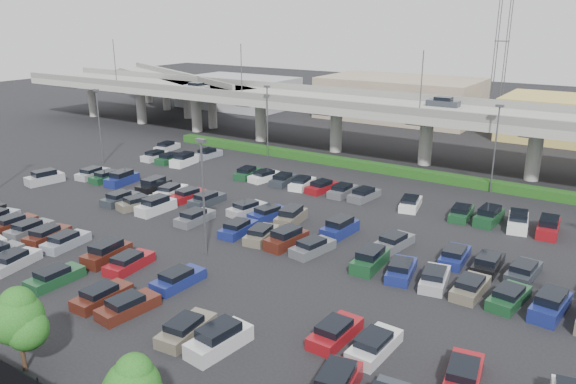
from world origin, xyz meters
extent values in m
plane|color=black|center=(0.00, 0.00, 0.00)|extent=(280.00, 280.00, 0.00)
cube|color=gray|center=(0.00, 32.00, 7.25)|extent=(150.00, 13.00, 1.10)
cube|color=slate|center=(0.00, 25.75, 8.30)|extent=(150.00, 0.50, 1.00)
cube|color=slate|center=(0.00, 38.25, 8.30)|extent=(150.00, 0.50, 1.00)
cylinder|color=gray|center=(-65.00, 32.00, 3.35)|extent=(1.80, 1.80, 6.70)
cube|color=slate|center=(-65.00, 32.00, 6.50)|extent=(2.60, 9.75, 0.50)
cylinder|color=gray|center=(-51.00, 32.00, 3.35)|extent=(1.80, 1.80, 6.70)
cube|color=slate|center=(-51.00, 32.00, 6.50)|extent=(2.60, 9.75, 0.50)
cylinder|color=gray|center=(-37.00, 32.00, 3.35)|extent=(1.80, 1.80, 6.70)
cube|color=slate|center=(-37.00, 32.00, 6.50)|extent=(2.60, 9.75, 0.50)
cylinder|color=gray|center=(-23.00, 32.00, 3.35)|extent=(1.80, 1.80, 6.70)
cube|color=slate|center=(-23.00, 32.00, 6.50)|extent=(2.60, 9.75, 0.50)
cylinder|color=gray|center=(-9.00, 32.00, 3.35)|extent=(1.80, 1.80, 6.70)
cube|color=slate|center=(-9.00, 32.00, 6.50)|extent=(2.60, 9.75, 0.50)
cylinder|color=gray|center=(5.00, 32.00, 3.35)|extent=(1.80, 1.80, 6.70)
cube|color=slate|center=(5.00, 32.00, 6.50)|extent=(2.60, 9.75, 0.50)
cylinder|color=gray|center=(19.00, 32.00, 3.35)|extent=(1.80, 1.80, 6.70)
cube|color=slate|center=(19.00, 32.00, 6.50)|extent=(2.60, 9.75, 0.50)
cube|color=#A6A6AA|center=(-34.00, 29.00, 8.21)|extent=(4.40, 1.82, 0.82)
cube|color=black|center=(-34.00, 29.00, 8.84)|extent=(2.30, 1.60, 0.50)
cube|color=#2A2F37|center=(6.00, 35.00, 8.21)|extent=(4.40, 1.82, 0.82)
cube|color=black|center=(6.00, 35.00, 8.84)|extent=(2.30, 1.60, 0.50)
cylinder|color=#515257|center=(-50.00, 25.90, 11.80)|extent=(0.14, 0.14, 8.00)
cylinder|color=#515257|center=(-22.00, 25.90, 11.80)|extent=(0.14, 0.14, 8.00)
cylinder|color=#515257|center=(6.00, 25.90, 11.80)|extent=(0.14, 0.14, 8.00)
cube|color=gray|center=(-52.00, 43.00, 7.25)|extent=(50.93, 30.13, 1.10)
cube|color=slate|center=(-52.00, 43.00, 8.30)|extent=(47.34, 22.43, 1.00)
cylinder|color=gray|center=(-69.22, 51.03, 3.35)|extent=(1.60, 1.60, 6.70)
cylinder|color=gray|center=(-58.34, 45.96, 3.35)|extent=(1.60, 1.60, 6.70)
cylinder|color=gray|center=(-47.47, 40.89, 3.35)|extent=(1.60, 1.60, 6.70)
cylinder|color=gray|center=(-36.59, 35.82, 3.35)|extent=(1.60, 1.60, 6.70)
cube|color=#183F12|center=(0.00, 25.00, 0.55)|extent=(66.00, 1.60, 1.10)
cylinder|color=#332316|center=(2.00, -26.39, 0.99)|extent=(0.26, 0.26, 1.97)
sphere|color=#174713|center=(2.00, -26.39, 3.39)|extent=(3.07, 3.07, 3.07)
sphere|color=#174713|center=(2.71, -26.29, 2.85)|extent=(2.41, 2.41, 2.41)
sphere|color=#174713|center=(1.40, -26.47, 3.07)|extent=(2.41, 2.41, 2.41)
sphere|color=#174713|center=(2.04, -26.27, 4.27)|extent=(2.08, 2.08, 2.08)
sphere|color=#174713|center=(12.04, -26.70, 3.89)|extent=(1.89, 1.89, 1.89)
cube|color=#A6A6AA|center=(-11.75, -18.50, 0.41)|extent=(2.64, 4.67, 0.82)
cube|color=black|center=(-11.75, -18.70, 1.04)|extent=(2.02, 2.57, 0.50)
cube|color=#194625|center=(-6.25, -18.50, 0.41)|extent=(1.84, 4.41, 0.82)
cube|color=black|center=(-6.25, -18.70, 1.04)|extent=(1.61, 2.31, 0.50)
cube|color=#4B1D14|center=(-0.75, -18.50, 0.41)|extent=(1.83, 4.40, 0.82)
cube|color=black|center=(-0.75, -18.70, 1.04)|extent=(1.60, 2.30, 0.50)
cube|color=#4B1D14|center=(2.00, -18.50, 0.41)|extent=(2.30, 4.58, 0.82)
cube|color=black|center=(2.00, -18.70, 1.04)|extent=(1.85, 2.46, 0.50)
cube|color=#696252|center=(7.50, -18.50, 0.41)|extent=(2.20, 4.54, 0.82)
cube|color=black|center=(7.50, -18.70, 1.04)|extent=(1.80, 2.43, 0.50)
cube|color=silver|center=(10.25, -18.50, 0.53)|extent=(2.33, 4.58, 1.05)
cube|color=black|center=(10.25, -18.50, 1.34)|extent=(1.90, 2.77, 0.65)
cube|color=black|center=(18.50, -18.50, 1.34)|extent=(2.01, 2.83, 0.65)
cube|color=#4B1D14|center=(-20.00, -13.50, 0.41)|extent=(1.85, 4.41, 0.82)
cube|color=black|center=(-20.00, -13.70, 1.04)|extent=(1.62, 2.31, 0.50)
cube|color=#575A5F|center=(-17.25, -13.50, 0.41)|extent=(2.20, 4.54, 0.82)
cube|color=black|center=(-17.25, -13.70, 1.04)|extent=(1.80, 2.43, 0.50)
cube|color=#4B1D14|center=(-14.50, -13.50, 0.41)|extent=(2.54, 4.65, 0.82)
cube|color=black|center=(-14.50, -13.70, 1.04)|extent=(1.97, 2.54, 0.50)
cube|color=gray|center=(-11.75, -13.50, 0.41)|extent=(2.36, 4.59, 0.82)
cube|color=black|center=(-11.75, -13.70, 1.04)|extent=(1.88, 2.48, 0.50)
cube|color=#4B1D14|center=(-6.25, -13.50, 0.53)|extent=(2.29, 4.57, 1.05)
cube|color=black|center=(-6.25, -13.50, 1.34)|extent=(1.88, 2.76, 0.65)
cube|color=maroon|center=(-3.50, -13.50, 0.41)|extent=(2.26, 4.56, 0.82)
cube|color=black|center=(-3.50, -13.70, 1.04)|extent=(1.83, 2.45, 0.50)
cube|color=navy|center=(2.00, -13.50, 0.41)|extent=(1.97, 4.46, 0.82)
cube|color=black|center=(2.00, -13.70, 1.04)|extent=(1.68, 2.35, 0.50)
cube|color=maroon|center=(15.75, -13.50, 0.41)|extent=(1.97, 4.46, 0.82)
cube|color=black|center=(15.75, -13.70, 1.04)|extent=(1.68, 2.35, 0.50)
cube|color=silver|center=(18.50, -13.50, 0.41)|extent=(2.04, 4.49, 0.82)
cube|color=black|center=(18.50, -13.70, 1.04)|extent=(1.72, 2.38, 0.50)
cube|color=maroon|center=(24.00, -13.50, 0.41)|extent=(2.47, 4.63, 0.82)
cube|color=black|center=(24.00, -13.70, 1.04)|extent=(1.94, 2.52, 0.50)
cube|color=#A6A6AA|center=(-31.00, -2.50, 0.53)|extent=(2.60, 4.66, 1.05)
cube|color=black|center=(-31.00, -2.50, 1.34)|extent=(2.06, 2.85, 0.65)
cube|color=#2A2F37|center=(-17.25, -2.50, 0.41)|extent=(1.97, 4.46, 0.82)
cube|color=black|center=(-17.25, -2.70, 1.04)|extent=(1.68, 2.35, 0.50)
cube|color=#696252|center=(-14.50, -2.50, 0.41)|extent=(2.81, 4.70, 0.82)
cube|color=black|center=(-14.50, -2.69, 1.04)|extent=(2.10, 2.61, 0.50)
cube|color=silver|center=(-11.75, -2.50, 0.53)|extent=(1.91, 4.44, 1.05)
cube|color=black|center=(-11.75, -2.50, 1.34)|extent=(1.66, 2.63, 0.65)
cube|color=#575A5F|center=(-6.25, -2.50, 0.41)|extent=(1.87, 4.42, 0.82)
cube|color=black|center=(-6.25, -2.70, 1.04)|extent=(1.63, 2.32, 0.50)
cube|color=navy|center=(-0.75, -2.50, 0.41)|extent=(2.09, 4.51, 0.82)
cube|color=black|center=(-0.75, -2.70, 1.04)|extent=(1.74, 2.40, 0.50)
cube|color=#696252|center=(2.00, -2.50, 0.41)|extent=(2.55, 4.65, 0.82)
cube|color=black|center=(2.00, -2.70, 1.04)|extent=(1.97, 2.54, 0.50)
cube|color=#4B1D14|center=(4.75, -2.50, 0.53)|extent=(2.33, 4.58, 1.05)
cube|color=black|center=(4.75, -2.50, 1.34)|extent=(1.90, 2.77, 0.65)
cube|color=#575A5F|center=(7.50, -2.50, 0.41)|extent=(2.58, 4.66, 0.82)
cube|color=black|center=(7.50, -2.70, 1.04)|extent=(1.99, 2.55, 0.50)
cube|color=#194625|center=(13.00, -2.50, 0.53)|extent=(2.00, 4.47, 1.05)
cube|color=black|center=(13.00, -2.50, 1.34)|extent=(1.71, 2.66, 0.65)
cube|color=navy|center=(15.75, -2.50, 0.41)|extent=(2.62, 4.66, 0.82)
cube|color=black|center=(15.75, -2.70, 1.04)|extent=(2.01, 2.56, 0.50)
cube|color=#A6A6AA|center=(18.50, -2.50, 0.41)|extent=(2.56, 4.65, 0.82)
cube|color=black|center=(18.50, -2.70, 1.04)|extent=(1.98, 2.55, 0.50)
cube|color=#696252|center=(21.25, -2.50, 0.41)|extent=(1.98, 4.46, 0.82)
cube|color=black|center=(21.25, -2.70, 1.04)|extent=(1.68, 2.36, 0.50)
cube|color=#194625|center=(24.00, -2.50, 0.41)|extent=(2.39, 4.60, 0.82)
cube|color=black|center=(24.00, -2.70, 1.04)|extent=(1.90, 2.49, 0.50)
cube|color=navy|center=(26.75, -2.50, 0.53)|extent=(2.28, 4.57, 1.05)
cube|color=black|center=(26.75, -2.50, 1.34)|extent=(1.87, 2.76, 0.65)
cube|color=#A6A6AA|center=(-28.25, 2.50, 0.41)|extent=(2.22, 4.55, 0.82)
cube|color=black|center=(-28.25, 2.30, 1.04)|extent=(1.81, 2.44, 0.50)
cube|color=#194625|center=(-25.50, 2.50, 0.41)|extent=(1.83, 4.40, 0.82)
cube|color=black|center=(-25.50, 2.30, 1.04)|extent=(1.61, 2.30, 0.50)
cube|color=navy|center=(-22.75, 2.50, 0.53)|extent=(2.27, 4.57, 1.05)
cube|color=black|center=(-22.75, 2.50, 1.34)|extent=(1.86, 2.75, 0.65)
cube|color=black|center=(-17.25, 2.50, 0.53)|extent=(2.07, 4.50, 1.05)
cube|color=black|center=(-17.25, 2.50, 1.34)|extent=(1.75, 2.69, 0.65)
cube|color=white|center=(-14.50, 2.50, 0.41)|extent=(2.52, 4.64, 0.82)
cube|color=black|center=(-14.50, 2.30, 1.04)|extent=(1.96, 2.53, 0.50)
cube|color=maroon|center=(-11.75, 2.50, 0.41)|extent=(2.34, 4.59, 0.82)
cube|color=black|center=(-11.75, 2.30, 1.04)|extent=(1.87, 2.48, 0.50)
cube|color=#2A2F37|center=(-9.00, 2.50, 0.41)|extent=(1.94, 4.45, 0.82)
cube|color=black|center=(-9.00, 2.30, 1.04)|extent=(1.66, 2.34, 0.50)
cube|color=#A6A6AA|center=(-3.50, 2.50, 0.41)|extent=(2.50, 4.63, 0.82)
cube|color=black|center=(-3.50, 2.30, 1.04)|extent=(1.95, 2.53, 0.50)
cube|color=navy|center=(-0.75, 2.50, 0.41)|extent=(2.66, 4.67, 0.82)
cube|color=black|center=(-0.75, 2.30, 1.04)|extent=(2.03, 2.57, 0.50)
cube|color=#696252|center=(2.00, 2.50, 0.53)|extent=(2.47, 4.63, 1.05)
cube|color=black|center=(2.00, 2.50, 1.34)|extent=(1.98, 2.81, 0.65)
cube|color=navy|center=(7.50, 2.50, 0.53)|extent=(2.12, 4.52, 1.05)
cube|color=black|center=(7.50, 2.50, 1.34)|extent=(1.78, 2.71, 0.65)
cube|color=#575A5F|center=(13.00, 2.50, 0.41)|extent=(2.46, 4.62, 0.82)
cube|color=black|center=(13.00, 2.30, 1.04)|extent=(1.93, 2.51, 0.50)
cube|color=navy|center=(18.50, 2.50, 0.41)|extent=(2.11, 4.51, 0.82)
cube|color=black|center=(18.50, 2.30, 1.04)|extent=(1.75, 2.40, 0.50)
cube|color=black|center=(21.25, 2.50, 0.41)|extent=(1.90, 4.43, 0.82)
cube|color=black|center=(21.25, 2.30, 1.04)|extent=(1.65, 2.33, 0.50)
cube|color=#2A2F37|center=(24.00, 2.50, 0.41)|extent=(2.18, 4.54, 0.82)
cube|color=black|center=(24.00, 2.30, 1.04)|extent=(1.79, 2.43, 0.50)
cube|color=silver|center=(-28.25, 13.50, 0.41)|extent=(1.85, 4.41, 0.82)
cube|color=black|center=(-28.25, 13.30, 1.04)|extent=(1.62, 2.31, 0.50)
cube|color=#194625|center=(-25.50, 13.50, 0.41)|extent=(2.03, 4.48, 0.82)
cube|color=black|center=(-25.50, 13.30, 1.04)|extent=(1.71, 2.38, 0.50)
cube|color=white|center=(-22.75, 13.50, 0.53)|extent=(2.30, 4.57, 1.05)
cube|color=black|center=(-22.75, 13.50, 1.34)|extent=(1.88, 2.76, 0.65)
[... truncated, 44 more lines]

